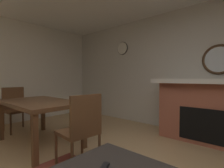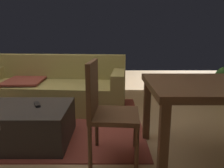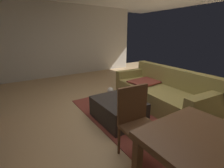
{
  "view_description": "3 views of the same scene",
  "coord_description": "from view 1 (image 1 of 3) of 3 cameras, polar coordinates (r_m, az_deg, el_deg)",
  "views": [
    {
      "loc": [
        -0.79,
        0.83,
        1.12
      ],
      "look_at": [
        0.67,
        -0.81,
        1.05
      ],
      "focal_mm": 26.81,
      "sensor_mm": 36.0,
      "label": 1
    },
    {
      "loc": [
        0.94,
        -2.33,
        1.15
      ],
      "look_at": [
        0.94,
        -0.71,
        0.78
      ],
      "focal_mm": 34.36,
      "sensor_mm": 36.0,
      "label": 2
    },
    {
      "loc": [
        2.17,
        -1.7,
        1.54
      ],
      "look_at": [
        0.27,
        -0.45,
        0.82
      ],
      "focal_mm": 25.26,
      "sensor_mm": 36.0,
      "label": 3
    }
  ],
  "objects": [
    {
      "name": "fireplace",
      "position": [
        3.42,
        31.57,
        -7.77
      ],
      "size": [
        2.02,
        0.76,
        1.12
      ],
      "color": "#9E5642",
      "rests_on": "ground"
    },
    {
      "name": "tv_remote",
      "position": [
        1.49,
        -2.8,
        -26.7
      ],
      "size": [
        0.12,
        0.17,
        0.02
      ],
      "primitive_type": "cube",
      "rotation": [
        0.0,
        0.0,
        0.46
      ],
      "color": "black",
      "rests_on": "ottoman_coffee_table"
    },
    {
      "name": "dining_chair_east",
      "position": [
        4.23,
        -30.09,
        -6.53
      ],
      "size": [
        0.46,
        0.46,
        0.93
      ],
      "color": "brown",
      "rests_on": "ground"
    },
    {
      "name": "wall_clock",
      "position": [
        4.67,
        3.57,
        12.04
      ],
      "size": [
        0.35,
        0.03,
        0.35
      ],
      "color": "silver"
    },
    {
      "name": "wall_back_fireplace_side",
      "position": [
        3.79,
        29.74,
        4.34
      ],
      "size": [
        8.21,
        0.12,
        2.61
      ],
      "primitive_type": "cube",
      "color": "beige",
      "rests_on": "ground"
    },
    {
      "name": "dining_chair_west",
      "position": [
        2.19,
        -10.34,
        -14.04
      ],
      "size": [
        0.47,
        0.47,
        0.93
      ],
      "color": "brown",
      "rests_on": "ground"
    },
    {
      "name": "dining_table",
      "position": [
        3.14,
        -23.42,
        -6.78
      ],
      "size": [
        1.53,
        0.91,
        0.74
      ],
      "color": "brown",
      "rests_on": "ground"
    },
    {
      "name": "round_wall_mirror",
      "position": [
        3.68,
        32.61,
        7.06
      ],
      "size": [
        0.56,
        0.05,
        0.56
      ],
      "color": "#4C331E"
    }
  ]
}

